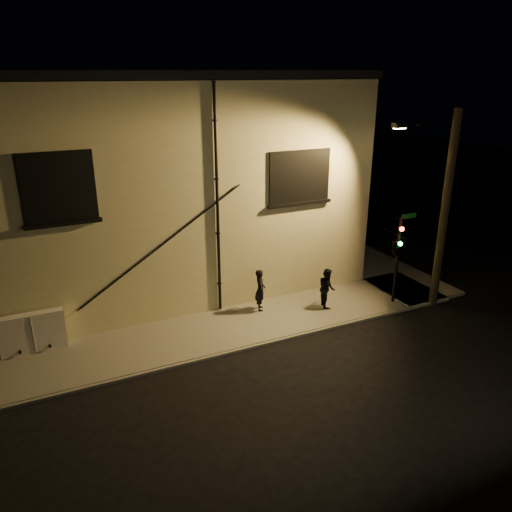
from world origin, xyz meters
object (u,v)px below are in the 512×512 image
traffic_signal (397,246)px  streetlamp_pole (443,207)px  pedestrian_a (260,290)px  pedestrian_b (327,288)px  utility_cabinet (32,333)px

traffic_signal → streetlamp_pole: (1.57, -0.51, 1.46)m
pedestrian_a → pedestrian_b: pedestrian_a is taller
utility_cabinet → pedestrian_b: size_ratio=1.31×
pedestrian_b → streetlamp_pole: (4.01, -1.43, 3.10)m
pedestrian_a → traffic_signal: size_ratio=0.46×
traffic_signal → pedestrian_b: bearing=159.4°
utility_cabinet → streetlamp_pole: (14.50, -2.70, 3.20)m
pedestrian_a → traffic_signal: bearing=-89.1°
utility_cabinet → pedestrian_a: bearing=-3.1°
utility_cabinet → pedestrian_b: (10.49, -1.27, 0.11)m
streetlamp_pole → pedestrian_b: bearing=160.4°
utility_cabinet → traffic_signal: 13.23m
pedestrian_a → streetlamp_pole: bearing=-88.7°
utility_cabinet → pedestrian_a: (8.02, -0.44, 0.15)m
pedestrian_b → traffic_signal: 3.08m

